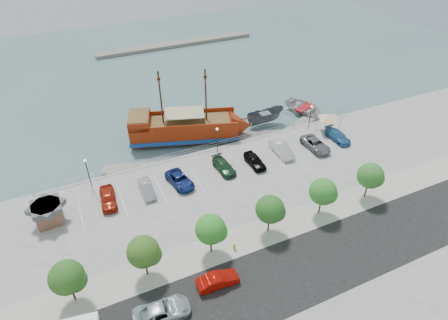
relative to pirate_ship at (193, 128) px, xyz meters
name	(u,v)px	position (x,y,z in m)	size (l,w,h in m)	color
ground	(237,184)	(1.36, -12.97, -2.04)	(160.00, 160.00, 0.00)	#4C696F
land_slab	(335,311)	(1.36, -33.97, -1.64)	(100.00, 58.00, 1.20)	gray
street	(305,267)	(1.36, -28.97, -1.03)	(100.00, 8.00, 0.04)	black
sidewalk	(275,228)	(1.36, -22.97, -1.02)	(100.00, 4.00, 0.05)	#B5AC9C
seawall_railing	(214,145)	(1.36, -5.17, -0.51)	(50.00, 0.06, 1.00)	gray
far_shore	(176,44)	(11.36, 42.03, -1.64)	(40.00, 3.00, 0.80)	gray
pirate_ship	(193,128)	(0.00, 0.00, 0.00)	(19.65, 10.79, 12.18)	maroon
patrol_boat	(265,118)	(12.43, -0.97, -0.73)	(2.55, 6.77, 2.62)	#474F56
speedboat	(304,109)	(20.91, -0.27, -1.25)	(5.43, 7.60, 1.57)	beige
dock_west	(129,169)	(-11.24, -3.77, -1.83)	(7.32, 2.09, 0.42)	gray
dock_mid	(259,135)	(9.84, -3.77, -1.82)	(7.64, 2.18, 0.44)	slate
dock_east	(300,125)	(17.65, -3.77, -1.83)	(7.22, 2.06, 0.41)	gray
shed	(48,212)	(-21.93, -11.05, 0.34)	(3.32, 3.32, 2.60)	brown
canopy_tent	(330,114)	(19.78, -8.17, 2.02)	(5.46, 5.46, 3.51)	slate
street_van	(162,311)	(-13.59, -28.04, -0.31)	(2.41, 5.22, 1.45)	#A5B3BA
street_sedan	(218,280)	(-7.66, -27.08, -0.34)	(1.47, 4.23, 1.39)	#B50D05
fire_hydrant	(234,246)	(-4.26, -23.77, -0.59)	(0.28, 0.28, 0.82)	#CA9904
lamp_post_left	(87,168)	(-16.64, -6.47, 1.90)	(0.36, 0.36, 4.28)	black
lamp_post_mid	(217,136)	(1.36, -6.47, 1.90)	(0.36, 0.36, 4.28)	black
lamp_post_right	(311,113)	(17.36, -6.47, 1.90)	(0.36, 0.36, 4.28)	black
tree_a	(69,278)	(-20.49, -23.04, 2.26)	(3.30, 3.20, 5.00)	#473321
tree_b	(145,252)	(-13.49, -23.04, 2.26)	(3.30, 3.20, 5.00)	#473321
tree_c	(212,230)	(-6.49, -23.04, 2.26)	(3.30, 3.20, 5.00)	#473321
tree_d	(271,210)	(0.51, -23.04, 2.26)	(3.30, 3.20, 5.00)	#473321
tree_e	(324,192)	(7.51, -23.04, 2.26)	(3.30, 3.20, 5.00)	#473321
tree_f	(372,176)	(14.51, -23.04, 2.26)	(3.30, 3.20, 5.00)	#473321
parked_car_a	(108,198)	(-15.19, -10.71, -0.24)	(1.89, 4.69, 1.60)	#AB2110
parked_car_b	(147,188)	(-10.38, -10.80, -0.33)	(1.49, 4.28, 1.41)	#A3A5AE
parked_car_c	(180,180)	(-5.97, -10.96, -0.35)	(2.27, 4.93, 1.37)	navy
parked_car_d	(224,166)	(0.50, -10.66, -0.37)	(1.89, 4.64, 1.35)	#1F422A
parked_car_e	(255,161)	(4.93, -11.34, -0.30)	(1.74, 4.33, 1.48)	black
parked_car_f	(282,149)	(9.80, -10.45, -0.21)	(1.75, 5.03, 1.66)	silver
parked_car_g	(316,144)	(15.05, -11.50, -0.31)	(2.42, 5.24, 1.46)	slate
parked_car_h	(338,136)	(19.57, -10.95, -0.35)	(1.94, 4.78, 1.39)	#2A68A3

